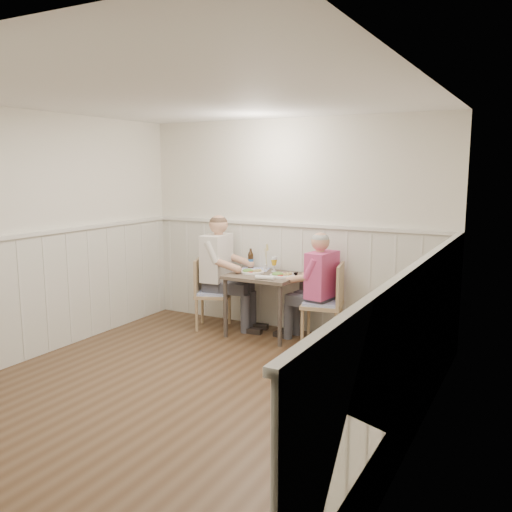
# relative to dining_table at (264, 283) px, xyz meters

# --- Properties ---
(ground_plane) EXTENTS (4.50, 4.50, 0.00)m
(ground_plane) POSITION_rel_dining_table_xyz_m (0.18, -1.84, -0.64)
(ground_plane) COLOR #49301D
(room_shell) EXTENTS (4.04, 4.54, 2.60)m
(room_shell) POSITION_rel_dining_table_xyz_m (0.18, -1.84, 0.88)
(room_shell) COLOR white
(room_shell) RESTS_ON ground
(wainscot) EXTENTS (4.00, 4.49, 1.34)m
(wainscot) POSITION_rel_dining_table_xyz_m (0.18, -1.15, 0.05)
(wainscot) COLOR silver
(wainscot) RESTS_ON ground
(dining_table) EXTENTS (0.82, 0.70, 0.75)m
(dining_table) POSITION_rel_dining_table_xyz_m (0.00, 0.00, 0.00)
(dining_table) COLOR #4B4336
(dining_table) RESTS_ON ground
(chair_right) EXTENTS (0.52, 0.52, 0.94)m
(chair_right) POSITION_rel_dining_table_xyz_m (0.79, 0.04, -0.13)
(chair_right) COLOR #9E7C4E
(chair_right) RESTS_ON ground
(chair_left) EXTENTS (0.55, 0.55, 0.89)m
(chair_left) POSITION_rel_dining_table_xyz_m (-0.75, -0.06, -0.16)
(chair_left) COLOR #9E7C4E
(chair_left) RESTS_ON ground
(man_in_pink) EXTENTS (0.65, 0.45, 1.31)m
(man_in_pink) POSITION_rel_dining_table_xyz_m (0.69, 0.04, -0.09)
(man_in_pink) COLOR #3F3F47
(man_in_pink) RESTS_ON ground
(diner_cream) EXTENTS (0.71, 0.49, 1.46)m
(diner_cream) POSITION_rel_dining_table_xyz_m (-0.64, 0.03, -0.03)
(diner_cream) COLOR #3F3F47
(diner_cream) RESTS_ON ground
(plate_man) EXTENTS (0.30, 0.30, 0.07)m
(plate_man) POSITION_rel_dining_table_xyz_m (0.24, -0.01, 0.13)
(plate_man) COLOR white
(plate_man) RESTS_ON dining_table
(plate_diner) EXTENTS (0.29, 0.29, 0.07)m
(plate_diner) POSITION_rel_dining_table_xyz_m (-0.18, 0.00, 0.13)
(plate_diner) COLOR white
(plate_diner) RESTS_ON dining_table
(beer_glass_a) EXTENTS (0.07, 0.07, 0.18)m
(beer_glass_a) POSITION_rel_dining_table_xyz_m (0.04, 0.20, 0.23)
(beer_glass_a) COLOR silver
(beer_glass_a) RESTS_ON dining_table
(beer_glass_b) EXTENTS (0.07, 0.07, 0.17)m
(beer_glass_b) POSITION_rel_dining_table_xyz_m (0.03, 0.21, 0.22)
(beer_glass_b) COLOR silver
(beer_glass_b) RESTS_ON dining_table
(beer_bottle) EXTENTS (0.07, 0.07, 0.25)m
(beer_bottle) POSITION_rel_dining_table_xyz_m (-0.33, 0.27, 0.22)
(beer_bottle) COLOR #311E10
(beer_bottle) RESTS_ON dining_table
(rolled_napkin) EXTENTS (0.23, 0.09, 0.05)m
(rolled_napkin) POSITION_rel_dining_table_xyz_m (0.15, -0.28, 0.13)
(rolled_napkin) COLOR white
(rolled_napkin) RESTS_ON dining_table
(grass_vase) EXTENTS (0.04, 0.04, 0.35)m
(grass_vase) POSITION_rel_dining_table_xyz_m (-0.11, 0.25, 0.26)
(grass_vase) COLOR silver
(grass_vase) RESTS_ON dining_table
(gingham_mat) EXTENTS (0.40, 0.36, 0.01)m
(gingham_mat) POSITION_rel_dining_table_xyz_m (-0.24, 0.22, 0.11)
(gingham_mat) COLOR #596BC1
(gingham_mat) RESTS_ON dining_table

